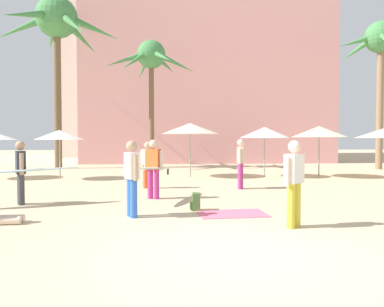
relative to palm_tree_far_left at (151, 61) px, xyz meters
The scene contains 17 objects.
ground 18.55m from the palm_tree_far_left, 83.49° to the right, with size 120.00×120.00×0.00m, color #C6B28C.
hotel_pink 10.14m from the palm_tree_far_left, 65.57° to the left, with size 18.51×10.56×18.21m, color pink.
palm_tree_far_left is the anchor object (origin of this frame).
palm_tree_left 5.85m from the palm_tree_far_left, behind, with size 7.53×7.12×10.09m.
palm_tree_center 13.32m from the palm_tree_far_left, ahead, with size 5.13×4.48×8.51m.
cafe_umbrella_2 10.80m from the palm_tree_far_left, 37.64° to the right, with size 2.50×2.50×2.32m.
cafe_umbrella_3 8.51m from the palm_tree_far_left, 120.84° to the right, with size 2.09×2.09×2.12m.
cafe_umbrella_4 7.24m from the palm_tree_far_left, 70.43° to the right, with size 2.61×2.61×2.46m.
cafe_umbrella_5 9.04m from the palm_tree_far_left, 47.28° to the right, with size 2.28×2.28×2.28m.
beach_towel 15.85m from the palm_tree_far_left, 80.58° to the right, with size 1.53×1.00×0.01m, color #EF6684.
backpack 15.21m from the palm_tree_far_left, 83.48° to the right, with size 0.25×0.31×0.42m.
person_mid_center 13.26m from the palm_tree_far_left, 87.59° to the right, with size 1.37×2.62×1.69m.
person_near_right 14.23m from the palm_tree_far_left, 102.82° to the right, with size 3.09×1.36×1.66m.
person_mid_left 11.84m from the palm_tree_far_left, 70.91° to the right, with size 0.33×0.60×1.72m.
person_far_right 11.07m from the palm_tree_far_left, 88.60° to the right, with size 0.59×0.35×1.62m.
person_mid_right 15.48m from the palm_tree_far_left, 89.49° to the right, with size 0.37×0.59×1.67m.
person_near_left 16.94m from the palm_tree_far_left, 78.03° to the right, with size 0.52×0.47×1.67m.
Camera 1 is at (-1.09, -5.39, 1.68)m, focal length 35.12 mm.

